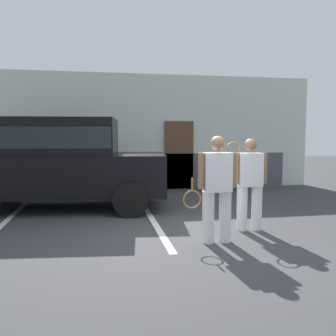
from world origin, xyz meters
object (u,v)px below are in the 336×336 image
Objects in this scene: parked_suv at (57,159)px; tennis_player_woman at (250,183)px; tennis_player_man at (217,188)px; potted_plant_by_porch at (225,173)px.

parked_suv is 2.95× the size of tennis_player_woman.
tennis_player_man is (2.73, -3.11, -0.28)m from parked_suv.
tennis_player_woman reaches higher than potted_plant_by_porch.
tennis_player_man is at bearing -42.54° from parked_suv.
tennis_player_man is 5.33m from potted_plant_by_porch.
parked_suv is 4.14m from tennis_player_man.
tennis_player_woman is at bearing -104.35° from potted_plant_by_porch.
tennis_player_woman is (3.52, -2.52, -0.30)m from parked_suv.
tennis_player_man is 1.03× the size of tennis_player_woman.
potted_plant_by_porch is (1.12, 4.38, -0.33)m from tennis_player_woman.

